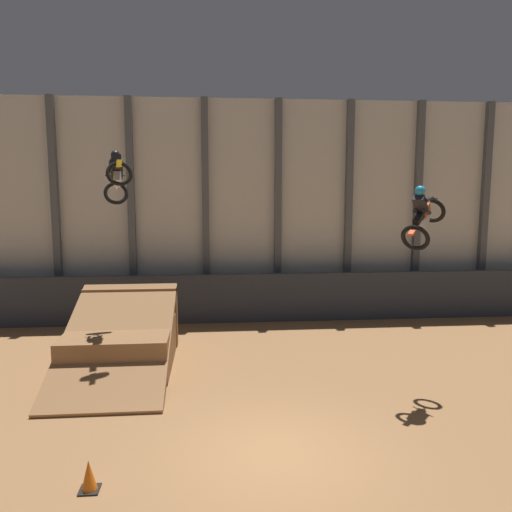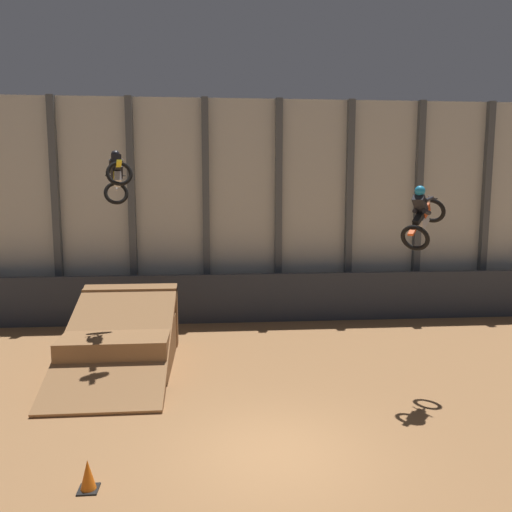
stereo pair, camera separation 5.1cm
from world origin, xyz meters
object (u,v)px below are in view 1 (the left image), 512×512
at_px(dirt_ramp, 123,339).
at_px(rider_bike_right_air, 423,216).
at_px(traffic_cone_near_ramp, 89,476).
at_px(rider_bike_left_air, 117,176).

bearing_deg(dirt_ramp, rider_bike_right_air, -19.96).
xyz_separation_m(dirt_ramp, rider_bike_right_air, (8.19, -2.98, 3.95)).
xyz_separation_m(rider_bike_right_air, traffic_cone_near_ramp, (-7.64, -3.81, -4.41)).
bearing_deg(dirt_ramp, traffic_cone_near_ramp, -85.36).
bearing_deg(rider_bike_left_air, rider_bike_right_air, -33.18).
relative_size(rider_bike_right_air, traffic_cone_near_ramp, 3.01).
relative_size(rider_bike_left_air, rider_bike_right_air, 1.04).
distance_m(dirt_ramp, rider_bike_left_air, 5.02).
height_order(dirt_ramp, traffic_cone_near_ramp, dirt_ramp).
bearing_deg(traffic_cone_near_ramp, rider_bike_left_air, 94.35).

